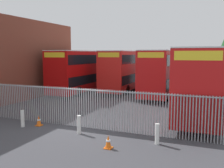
{
  "coord_description": "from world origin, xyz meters",
  "views": [
    {
      "loc": [
        6.48,
        -12.01,
        4.06
      ],
      "look_at": [
        0.0,
        4.0,
        2.0
      ],
      "focal_mm": 40.1,
      "sensor_mm": 36.0,
      "label": 1
    }
  ],
  "objects_px": {
    "bollard_near_left": "(23,119)",
    "traffic_cone_mid_forecourt": "(39,121)",
    "double_decker_bus_near_gate": "(202,79)",
    "double_decker_bus_behind_fence_left": "(163,71)",
    "bollard_center_front": "(79,125)",
    "bollard_near_right": "(157,134)",
    "traffic_cone_by_gate": "(108,142)",
    "double_decker_bus_far_back": "(84,69)",
    "double_decker_bus_behind_fence_right": "(127,69)"
  },
  "relations": [
    {
      "from": "double_decker_bus_near_gate",
      "to": "traffic_cone_by_gate",
      "type": "height_order",
      "value": "double_decker_bus_near_gate"
    },
    {
      "from": "double_decker_bus_behind_fence_left",
      "to": "bollard_near_left",
      "type": "bearing_deg",
      "value": -109.72
    },
    {
      "from": "double_decker_bus_near_gate",
      "to": "double_decker_bus_behind_fence_left",
      "type": "bearing_deg",
      "value": 117.81
    },
    {
      "from": "bollard_center_front",
      "to": "bollard_near_right",
      "type": "height_order",
      "value": "same"
    },
    {
      "from": "double_decker_bus_near_gate",
      "to": "bollard_near_right",
      "type": "relative_size",
      "value": 11.38
    },
    {
      "from": "bollard_center_front",
      "to": "double_decker_bus_behind_fence_left",
      "type": "bearing_deg",
      "value": 83.61
    },
    {
      "from": "bollard_near_right",
      "to": "traffic_cone_mid_forecourt",
      "type": "relative_size",
      "value": 1.61
    },
    {
      "from": "double_decker_bus_near_gate",
      "to": "double_decker_bus_behind_fence_left",
      "type": "height_order",
      "value": "same"
    },
    {
      "from": "bollard_near_left",
      "to": "traffic_cone_by_gate",
      "type": "bearing_deg",
      "value": -11.71
    },
    {
      "from": "double_decker_bus_near_gate",
      "to": "traffic_cone_by_gate",
      "type": "xyz_separation_m",
      "value": [
        -3.39,
        -7.95,
        -2.13
      ]
    },
    {
      "from": "double_decker_bus_near_gate",
      "to": "double_decker_bus_far_back",
      "type": "distance_m",
      "value": 13.8
    },
    {
      "from": "bollard_near_right",
      "to": "traffic_cone_by_gate",
      "type": "relative_size",
      "value": 1.61
    },
    {
      "from": "double_decker_bus_near_gate",
      "to": "traffic_cone_mid_forecourt",
      "type": "distance_m",
      "value": 10.69
    },
    {
      "from": "bollard_near_right",
      "to": "double_decker_bus_far_back",
      "type": "bearing_deg",
      "value": 129.63
    },
    {
      "from": "double_decker_bus_far_back",
      "to": "traffic_cone_by_gate",
      "type": "distance_m",
      "value": 16.95
    },
    {
      "from": "double_decker_bus_far_back",
      "to": "bollard_near_right",
      "type": "bearing_deg",
      "value": -50.37
    },
    {
      "from": "bollard_center_front",
      "to": "bollard_near_right",
      "type": "xyz_separation_m",
      "value": [
        4.03,
        0.01,
        0.0
      ]
    },
    {
      "from": "traffic_cone_by_gate",
      "to": "double_decker_bus_behind_fence_right",
      "type": "bearing_deg",
      "value": 106.09
    },
    {
      "from": "traffic_cone_by_gate",
      "to": "double_decker_bus_near_gate",
      "type": "bearing_deg",
      "value": 66.92
    },
    {
      "from": "double_decker_bus_near_gate",
      "to": "bollard_near_right",
      "type": "bearing_deg",
      "value": -103.03
    },
    {
      "from": "double_decker_bus_near_gate",
      "to": "double_decker_bus_far_back",
      "type": "xyz_separation_m",
      "value": [
        -12.26,
        6.33,
        0.0
      ]
    },
    {
      "from": "double_decker_bus_near_gate",
      "to": "double_decker_bus_behind_fence_right",
      "type": "bearing_deg",
      "value": 131.9
    },
    {
      "from": "double_decker_bus_behind_fence_right",
      "to": "bollard_near_left",
      "type": "xyz_separation_m",
      "value": [
        -0.74,
        -16.1,
        -1.95
      ]
    },
    {
      "from": "double_decker_bus_near_gate",
      "to": "bollard_near_left",
      "type": "distance_m",
      "value": 11.51
    },
    {
      "from": "double_decker_bus_behind_fence_right",
      "to": "bollard_near_left",
      "type": "height_order",
      "value": "double_decker_bus_behind_fence_right"
    },
    {
      "from": "bollard_near_left",
      "to": "double_decker_bus_near_gate",
      "type": "bearing_deg",
      "value": 36.6
    },
    {
      "from": "bollard_near_left",
      "to": "bollard_center_front",
      "type": "xyz_separation_m",
      "value": [
        3.54,
        0.12,
        0.0
      ]
    },
    {
      "from": "double_decker_bus_behind_fence_right",
      "to": "bollard_center_front",
      "type": "bearing_deg",
      "value": -80.04
    },
    {
      "from": "double_decker_bus_behind_fence_right",
      "to": "double_decker_bus_near_gate",
      "type": "bearing_deg",
      "value": -48.1
    },
    {
      "from": "bollard_near_left",
      "to": "traffic_cone_mid_forecourt",
      "type": "bearing_deg",
      "value": 37.75
    },
    {
      "from": "double_decker_bus_far_back",
      "to": "traffic_cone_mid_forecourt",
      "type": "bearing_deg",
      "value": -72.97
    },
    {
      "from": "double_decker_bus_far_back",
      "to": "bollard_near_left",
      "type": "xyz_separation_m",
      "value": [
        3.15,
        -13.09,
        -1.95
      ]
    },
    {
      "from": "traffic_cone_mid_forecourt",
      "to": "bollard_center_front",
      "type": "bearing_deg",
      "value": -8.2
    },
    {
      "from": "traffic_cone_by_gate",
      "to": "traffic_cone_mid_forecourt",
      "type": "relative_size",
      "value": 1.0
    },
    {
      "from": "double_decker_bus_near_gate",
      "to": "double_decker_bus_far_back",
      "type": "height_order",
      "value": "same"
    },
    {
      "from": "double_decker_bus_behind_fence_left",
      "to": "traffic_cone_mid_forecourt",
      "type": "distance_m",
      "value": 14.63
    },
    {
      "from": "double_decker_bus_far_back",
      "to": "bollard_center_front",
      "type": "bearing_deg",
      "value": -62.69
    },
    {
      "from": "double_decker_bus_behind_fence_left",
      "to": "double_decker_bus_behind_fence_right",
      "type": "relative_size",
      "value": 1.0
    },
    {
      "from": "bollard_near_left",
      "to": "bollard_near_right",
      "type": "distance_m",
      "value": 7.58
    },
    {
      "from": "bollard_near_left",
      "to": "bollard_near_right",
      "type": "bearing_deg",
      "value": 1.02
    },
    {
      "from": "double_decker_bus_near_gate",
      "to": "bollard_near_left",
      "type": "xyz_separation_m",
      "value": [
        -9.11,
        -6.76,
        -1.95
      ]
    },
    {
      "from": "bollard_near_left",
      "to": "traffic_cone_by_gate",
      "type": "distance_m",
      "value": 5.85
    },
    {
      "from": "double_decker_bus_behind_fence_left",
      "to": "traffic_cone_mid_forecourt",
      "type": "height_order",
      "value": "double_decker_bus_behind_fence_left"
    },
    {
      "from": "traffic_cone_by_gate",
      "to": "traffic_cone_mid_forecourt",
      "type": "distance_m",
      "value": 5.32
    },
    {
      "from": "double_decker_bus_behind_fence_left",
      "to": "double_decker_bus_behind_fence_right",
      "type": "height_order",
      "value": "same"
    },
    {
      "from": "bollard_near_right",
      "to": "traffic_cone_by_gate",
      "type": "height_order",
      "value": "bollard_near_right"
    },
    {
      "from": "double_decker_bus_far_back",
      "to": "bollard_near_right",
      "type": "height_order",
      "value": "double_decker_bus_far_back"
    },
    {
      "from": "double_decker_bus_behind_fence_right",
      "to": "bollard_center_front",
      "type": "relative_size",
      "value": 11.38
    },
    {
      "from": "bollard_near_left",
      "to": "bollard_near_right",
      "type": "relative_size",
      "value": 1.0
    },
    {
      "from": "bollard_center_front",
      "to": "bollard_near_left",
      "type": "bearing_deg",
      "value": -177.98
    }
  ]
}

